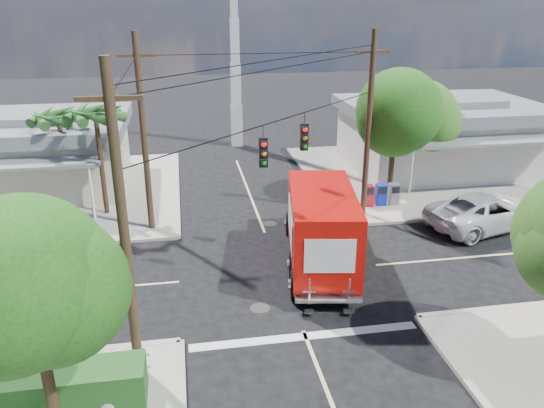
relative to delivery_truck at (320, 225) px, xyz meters
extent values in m
plane|color=black|center=(-1.71, -0.53, -1.72)|extent=(120.00, 120.00, 0.00)
cube|color=gray|center=(9.29, 10.47, -1.65)|extent=(14.00, 14.00, 0.14)
cube|color=#A6A193|center=(2.29, 10.47, -1.65)|extent=(0.25, 14.00, 0.14)
cube|color=#A6A193|center=(9.29, 3.47, -1.65)|extent=(14.00, 0.25, 0.14)
cube|color=gray|center=(-12.71, 10.47, -1.65)|extent=(14.00, 14.00, 0.14)
cube|color=#A6A193|center=(-5.71, 10.47, -1.65)|extent=(0.25, 14.00, 0.14)
cube|color=#A6A193|center=(-12.71, 3.47, -1.65)|extent=(14.00, 0.25, 0.14)
cube|color=beige|center=(-1.71, 9.47, -1.72)|extent=(0.12, 12.00, 0.01)
cube|color=beige|center=(8.29, -0.53, -1.72)|extent=(12.00, 0.12, 0.01)
cube|color=beige|center=(-11.71, -0.53, -1.72)|extent=(12.00, 0.12, 0.01)
cube|color=silver|center=(-1.71, -4.83, -1.72)|extent=(7.50, 0.40, 0.01)
cube|color=silver|center=(10.79, 11.47, 0.12)|extent=(11.00, 8.00, 3.40)
cube|color=gray|center=(10.79, 11.47, 2.17)|extent=(11.80, 8.80, 0.70)
cube|color=gray|center=(10.79, 11.47, 2.67)|extent=(6.05, 4.40, 0.50)
cube|color=gray|center=(10.79, 6.57, 1.32)|extent=(9.90, 1.80, 0.15)
cylinder|color=silver|center=(6.39, 5.77, -0.13)|extent=(0.12, 0.12, 2.90)
cube|color=beige|center=(-13.71, 11.97, 0.02)|extent=(10.00, 8.00, 3.20)
cube|color=gray|center=(-13.71, 11.97, 1.97)|extent=(10.80, 8.80, 0.70)
cube|color=gray|center=(-13.71, 11.97, 2.47)|extent=(5.50, 4.40, 0.50)
cube|color=gray|center=(-13.71, 7.07, 1.12)|extent=(9.00, 1.80, 0.15)
cylinder|color=silver|center=(-9.71, 6.27, -0.23)|extent=(0.12, 0.12, 2.70)
cube|color=silver|center=(-1.21, 19.47, -0.22)|extent=(0.80, 0.80, 3.00)
cube|color=silver|center=(-1.21, 19.47, 2.78)|extent=(0.70, 0.70, 3.00)
cube|color=silver|center=(-1.21, 19.47, 5.78)|extent=(0.60, 0.60, 3.00)
cylinder|color=#422D1C|center=(-8.71, -8.03, 0.28)|extent=(0.28, 0.28, 3.71)
sphere|color=#1E4715|center=(-8.71, -8.03, 2.60)|extent=(3.71, 3.71, 3.71)
sphere|color=#1E4715|center=(-9.11, -7.83, 2.83)|extent=(3.02, 3.02, 3.02)
sphere|color=#1E4715|center=(-8.36, -8.33, 2.48)|extent=(3.25, 3.25, 3.25)
cylinder|color=#422D1C|center=(5.49, 6.27, 0.47)|extent=(0.28, 0.28, 4.10)
sphere|color=#1E4715|center=(5.49, 6.27, 3.03)|extent=(4.10, 4.10, 4.10)
sphere|color=#1E4715|center=(5.09, 6.47, 3.28)|extent=(3.33, 3.33, 3.33)
sphere|color=#1E4715|center=(5.84, 5.97, 2.90)|extent=(3.58, 3.58, 3.58)
cylinder|color=#422D1C|center=(8.09, 8.47, 0.21)|extent=(0.28, 0.28, 3.58)
sphere|color=#296A1A|center=(8.09, 8.47, 2.45)|extent=(3.58, 3.58, 3.58)
sphere|color=#296A1A|center=(7.69, 8.67, 2.68)|extent=(2.91, 2.91, 2.91)
sphere|color=#296A1A|center=(8.44, 8.17, 2.34)|extent=(3.14, 3.14, 3.14)
cylinder|color=#422D1C|center=(-9.21, 6.97, 0.92)|extent=(0.24, 0.24, 5.00)
cone|color=#295D23|center=(-8.31, 6.97, 3.52)|extent=(0.50, 2.06, 0.98)
cone|color=#295D23|center=(-8.65, 7.67, 3.52)|extent=(1.92, 1.68, 0.98)
cone|color=#295D23|center=(-9.41, 7.84, 3.52)|extent=(2.12, 0.95, 0.98)
cone|color=#295D23|center=(-10.02, 7.36, 3.52)|extent=(1.34, 2.07, 0.98)
cone|color=#295D23|center=(-10.02, 6.58, 3.52)|extent=(1.34, 2.07, 0.98)
cone|color=#295D23|center=(-9.41, 6.09, 3.52)|extent=(2.12, 0.95, 0.98)
cone|color=#295D23|center=(-8.65, 6.26, 3.52)|extent=(1.92, 1.68, 0.98)
cylinder|color=#422D1C|center=(-11.21, 8.47, 0.72)|extent=(0.24, 0.24, 4.60)
cone|color=#295D23|center=(-10.31, 8.47, 3.12)|extent=(0.50, 2.06, 0.98)
cone|color=#295D23|center=(-10.65, 9.17, 3.12)|extent=(1.92, 1.68, 0.98)
cone|color=#295D23|center=(-11.41, 9.34, 3.12)|extent=(2.12, 0.95, 0.98)
cone|color=#295D23|center=(-12.02, 8.86, 3.12)|extent=(1.34, 2.07, 0.98)
cone|color=#295D23|center=(-12.02, 8.08, 3.12)|extent=(1.34, 2.07, 0.98)
cone|color=#295D23|center=(-11.41, 7.59, 3.12)|extent=(2.12, 0.95, 0.98)
cone|color=#295D23|center=(-10.65, 7.76, 3.12)|extent=(1.92, 1.68, 0.98)
cylinder|color=#473321|center=(-6.91, -5.73, 2.78)|extent=(0.28, 0.28, 9.00)
cube|color=#473321|center=(-6.91, -5.73, 6.28)|extent=(1.60, 0.12, 0.12)
cylinder|color=#473321|center=(3.49, 4.67, 2.78)|extent=(0.28, 0.28, 9.00)
cube|color=#473321|center=(3.49, 4.67, 6.28)|extent=(1.60, 0.12, 0.12)
cylinder|color=#473321|center=(-6.91, 4.67, 2.78)|extent=(0.28, 0.28, 9.00)
cube|color=#473321|center=(-6.91, 4.67, 6.28)|extent=(1.60, 0.12, 0.12)
cylinder|color=black|center=(-1.71, -0.53, 4.48)|extent=(10.43, 10.43, 0.04)
cube|color=black|center=(-2.51, -1.33, 3.53)|extent=(0.30, 0.24, 1.05)
sphere|color=red|center=(-2.51, -1.47, 3.86)|extent=(0.20, 0.20, 0.20)
cube|color=black|center=(-0.61, 0.57, 3.53)|extent=(0.30, 0.24, 1.05)
sphere|color=red|center=(-0.61, 0.43, 3.86)|extent=(0.20, 0.20, 0.20)
cube|color=silver|center=(-9.51, -6.13, -1.23)|extent=(5.94, 0.05, 0.08)
cube|color=silver|center=(-9.51, -6.13, -0.83)|extent=(5.94, 0.05, 0.08)
cube|color=silver|center=(-6.71, -6.13, -1.08)|extent=(0.09, 0.06, 1.00)
cube|color=#1F4C1D|center=(-9.71, -6.93, -1.03)|extent=(6.20, 1.20, 1.10)
cube|color=#B4121E|center=(4.09, 5.67, -1.03)|extent=(0.50, 0.50, 1.10)
cube|color=#101EA4|center=(4.79, 5.67, -1.03)|extent=(0.50, 0.50, 1.10)
cube|color=slate|center=(5.49, 5.67, -1.03)|extent=(0.50, 0.50, 1.10)
cube|color=black|center=(0.03, 0.15, -1.19)|extent=(3.46, 7.81, 0.24)
cube|color=red|center=(0.52, 3.06, -0.41)|extent=(2.57, 2.01, 2.13)
cube|color=black|center=(0.63, 3.73, -0.03)|extent=(2.04, 0.58, 0.92)
cube|color=silver|center=(0.67, 3.92, -1.09)|extent=(2.21, 0.49, 0.34)
cube|color=red|center=(-0.12, -0.71, 0.26)|extent=(3.32, 5.94, 2.81)
cube|color=white|center=(1.09, -0.91, 0.41)|extent=(0.60, 3.44, 1.26)
cube|color=white|center=(-1.33, -0.50, 0.41)|extent=(0.60, 3.44, 1.26)
cube|color=white|center=(-0.59, -3.49, 0.41)|extent=(1.72, 0.31, 1.26)
cube|color=silver|center=(-0.61, -3.62, -1.19)|extent=(2.33, 0.63, 0.17)
cube|color=silver|center=(-1.30, -3.63, -0.80)|extent=(0.44, 0.13, 0.97)
cube|color=silver|center=(0.03, -3.85, -0.80)|extent=(0.44, 0.13, 0.97)
cylinder|color=black|center=(-0.60, 3.10, -1.19)|extent=(0.48, 1.10, 1.06)
cylinder|color=black|center=(1.59, 2.73, -1.19)|extent=(0.48, 1.10, 1.06)
cylinder|color=black|center=(-1.54, -2.43, -1.19)|extent=(0.48, 1.10, 1.06)
cylinder|color=black|center=(0.65, -2.80, -1.19)|extent=(0.48, 1.10, 1.06)
imported|color=silver|center=(8.79, 2.27, -0.89)|extent=(6.51, 4.21, 1.67)
camera|label=1|loc=(-5.26, -18.89, 8.49)|focal=35.00mm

